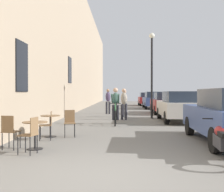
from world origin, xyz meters
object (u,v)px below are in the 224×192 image
Objects in this scene: parked_car_third at (165,103)px; cafe_table_mid at (50,121)px; parked_car_second at (179,106)px; street_lamp at (152,64)px; cafe_chair_mid_toward_wall at (70,121)px; parked_car_fourth at (154,100)px; pedestrian_mid at (125,102)px; cafe_chair_mid_toward_street at (48,123)px; cyclist_on_bicycle at (115,107)px; cafe_chair_near_toward_street at (30,133)px; cafe_chair_near_toward_wall at (10,130)px; pedestrian_near at (124,102)px; parked_car_fifth at (147,99)px; pedestrian_far at (108,100)px; cafe_table_near at (35,129)px; parked_motorcycle at (222,142)px.

cafe_table_mid is at bearing -117.67° from parked_car_third.
street_lamp is at bearing 124.88° from parked_car_second.
parked_car_fourth is (4.81, 16.63, 0.30)m from cafe_chair_mid_toward_wall.
pedestrian_mid is 2.86m from street_lamp.
cafe_chair_mid_toward_street is at bearing -118.83° from street_lamp.
cyclist_on_bicycle is at bearing -96.76° from pedestrian_mid.
parked_car_third reaches higher than cafe_chair_near_toward_street.
parked_car_second is 5.41m from parked_car_third.
pedestrian_near is (3.06, 8.06, 0.45)m from cafe_chair_near_toward_wall.
cyclist_on_bicycle is 19.13m from parked_car_fifth.
cafe_chair_mid_toward_street is 0.51× the size of pedestrian_far.
cafe_table_near is 13.64m from parked_car_third.
pedestrian_far reaches higher than cafe_chair_near_toward_street.
cafe_chair_near_toward_street is 0.42× the size of parked_motorcycle.
pedestrian_far is (2.01, 12.23, 0.47)m from cafe_chair_near_toward_wall.
cyclist_on_bicycle reaches higher than parked_car_second.
cafe_chair_mid_toward_street is at bearing -115.21° from cyclist_on_bicycle.
parked_motorcycle is at bearing -76.86° from pedestrian_far.
cafe_chair_near_toward_wall is 6.41m from cyclist_on_bicycle.
cafe_table_mid is 5.52m from parked_motorcycle.
cafe_chair_near_toward_wall is 19.74m from parked_car_fourth.
cafe_chair_mid_toward_wall is 0.51× the size of pedestrian_far.
street_lamp is 16.01m from parked_car_fifth.
street_lamp is at bearing -33.68° from pedestrian_mid.
pedestrian_near reaches higher than parked_motorcycle.
street_lamp is (1.55, -1.03, 2.18)m from pedestrian_mid.
cyclist_on_bicycle is at bearing -157.20° from parked_car_second.
cafe_table_mid is at bearing 94.06° from cafe_chair_near_toward_street.
cafe_chair_near_toward_wall is 9.29m from parked_car_second.
cafe_table_near is 1.00× the size of cafe_table_mid.
parked_car_third is 13.63m from parked_motorcycle.
pedestrian_near reaches higher than parked_car_second.
parked_car_fifth is (3.86, 12.47, -0.20)m from pedestrian_far.
pedestrian_mid is at bearing 71.63° from cafe_table_mid.
cafe_chair_near_toward_wall is 1.00× the size of cafe_chair_mid_toward_street.
cafe_table_near is at bearing -114.56° from street_lamp.
cafe_chair_mid_toward_street is at bearing -106.67° from pedestrian_mid.
parked_car_third is at bearing 66.72° from cafe_table_near.
pedestrian_mid is at bearing -100.55° from parked_car_fifth.
street_lamp is 3.11m from parked_car_second.
pedestrian_far is at bearing 82.52° from cafe_chair_mid_toward_street.
pedestrian_near is (2.35, 8.58, 0.45)m from cafe_chair_near_toward_street.
parked_car_third reaches higher than parked_motorcycle.
cafe_chair_near_toward_wall is 10.42m from pedestrian_mid.
cafe_chair_mid_toward_wall is 8.01m from pedestrian_mid.
cafe_table_mid is at bearing -108.07° from parked_car_fourth.
cafe_chair_mid_toward_wall is 10.09m from pedestrian_far.
parked_car_fourth is at bearing 73.86° from cafe_chair_mid_toward_wall.
parked_car_second is at bearing -55.12° from street_lamp.
parked_car_fifth is at bearing 78.18° from cafe_chair_mid_toward_wall.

